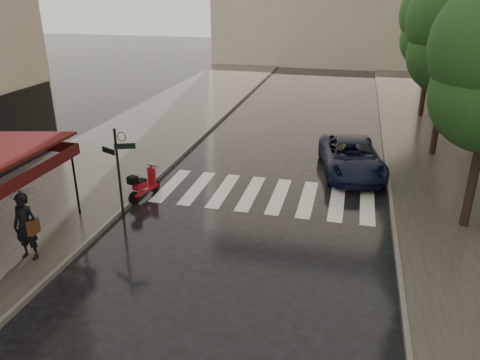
% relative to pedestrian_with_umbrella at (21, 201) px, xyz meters
% --- Properties ---
extents(ground, '(120.00, 120.00, 0.00)m').
position_rel_pedestrian_with_umbrella_xyz_m(ground, '(2.49, -0.02, -1.84)').
color(ground, black).
rests_on(ground, ground).
extents(sidewalk_near, '(6.00, 60.00, 0.12)m').
position_rel_pedestrian_with_umbrella_xyz_m(sidewalk_near, '(-2.01, 11.98, -1.78)').
color(sidewalk_near, '#38332D').
rests_on(sidewalk_near, ground).
extents(sidewalk_far, '(5.50, 60.00, 0.12)m').
position_rel_pedestrian_with_umbrella_xyz_m(sidewalk_far, '(12.74, 11.98, -1.78)').
color(sidewalk_far, '#38332D').
rests_on(sidewalk_far, ground).
extents(curb_near, '(0.12, 60.00, 0.16)m').
position_rel_pedestrian_with_umbrella_xyz_m(curb_near, '(1.04, 11.98, -1.77)').
color(curb_near, '#595651').
rests_on(curb_near, ground).
extents(curb_far, '(0.12, 60.00, 0.16)m').
position_rel_pedestrian_with_umbrella_xyz_m(curb_far, '(9.94, 11.98, -1.77)').
color(curb_far, '#595651').
rests_on(curb_far, ground).
extents(crosswalk, '(7.85, 3.20, 0.01)m').
position_rel_pedestrian_with_umbrella_xyz_m(crosswalk, '(5.47, 5.98, -1.84)').
color(crosswalk, silver).
rests_on(crosswalk, ground).
extents(signpost, '(1.17, 0.29, 3.10)m').
position_rel_pedestrian_with_umbrella_xyz_m(signpost, '(1.30, 2.98, -0.01)').
color(signpost, black).
rests_on(signpost, ground).
extents(tree_mid, '(3.80, 3.80, 8.34)m').
position_rel_pedestrian_with_umbrella_xyz_m(tree_mid, '(11.99, 11.98, 3.75)').
color(tree_mid, black).
rests_on(tree_mid, sidewalk_far).
extents(tree_far, '(3.80, 3.80, 8.16)m').
position_rel_pedestrian_with_umbrella_xyz_m(tree_far, '(12.19, 18.98, 3.61)').
color(tree_far, black).
rests_on(tree_far, sidewalk_far).
extents(pedestrian_with_umbrella, '(1.15, 1.17, 2.60)m').
position_rel_pedestrian_with_umbrella_xyz_m(pedestrian_with_umbrella, '(0.00, 0.00, 0.00)').
color(pedestrian_with_umbrella, black).
rests_on(pedestrian_with_umbrella, sidewalk_near).
extents(scooter, '(0.70, 1.60, 1.07)m').
position_rel_pedestrian_with_umbrella_xyz_m(scooter, '(1.27, 4.63, -1.34)').
color(scooter, black).
rests_on(scooter, ground).
extents(parked_car, '(3.12, 5.23, 1.36)m').
position_rel_pedestrian_with_umbrella_xyz_m(parked_car, '(8.46, 9.02, -1.16)').
color(parked_car, black).
rests_on(parked_car, ground).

